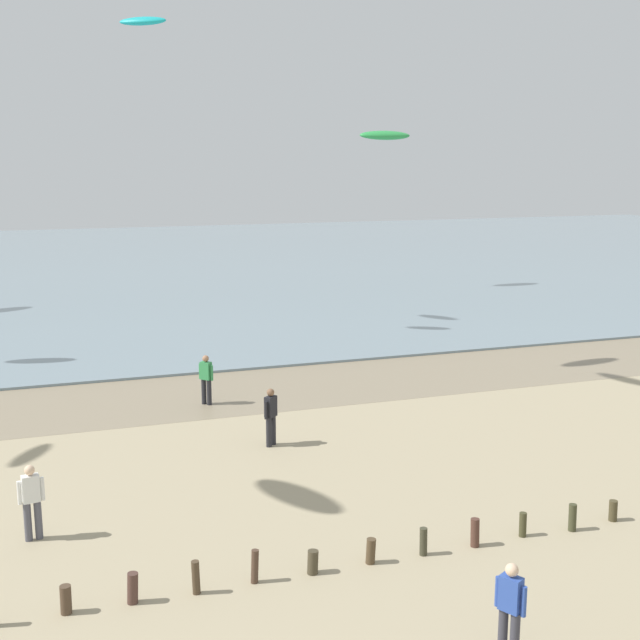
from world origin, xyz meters
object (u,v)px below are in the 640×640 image
at_px(person_right_flank, 510,608).
at_px(kite_aloft_13, 385,135).
at_px(person_trailing_behind, 206,378).
at_px(person_far_down_beach, 271,415).
at_px(kite_aloft_11, 143,21).
at_px(person_mid_beach, 32,500).

xyz_separation_m(person_right_flank, kite_aloft_13, (13.47, 37.02, 8.67)).
height_order(person_right_flank, person_trailing_behind, same).
bearing_deg(person_far_down_beach, person_right_flank, -84.92).
relative_size(person_trailing_behind, kite_aloft_11, 0.80).
distance_m(kite_aloft_11, kite_aloft_13, 19.17).
height_order(person_right_flank, kite_aloft_11, kite_aloft_11).
xyz_separation_m(person_mid_beach, kite_aloft_11, (5.24, 19.85, 13.09)).
relative_size(person_right_flank, kite_aloft_11, 0.80).
relative_size(person_mid_beach, person_trailing_behind, 1.00).
height_order(person_mid_beach, kite_aloft_11, kite_aloft_11).
relative_size(person_mid_beach, person_right_flank, 1.00).
xyz_separation_m(person_far_down_beach, kite_aloft_13, (14.47, 25.81, 8.67)).
distance_m(person_mid_beach, kite_aloft_11, 24.35).
relative_size(person_mid_beach, kite_aloft_11, 0.80).
xyz_separation_m(kite_aloft_11, kite_aloft_13, (15.71, 10.05, -4.41)).
relative_size(person_far_down_beach, kite_aloft_13, 0.52).
height_order(person_mid_beach, person_far_down_beach, same).
bearing_deg(person_right_flank, person_mid_beach, 136.43).
relative_size(person_right_flank, person_far_down_beach, 1.00).
bearing_deg(kite_aloft_13, person_mid_beach, 55.80).
distance_m(person_mid_beach, person_right_flank, 10.32).
relative_size(person_mid_beach, kite_aloft_13, 0.52).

